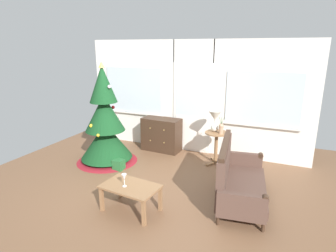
{
  "coord_description": "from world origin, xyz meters",
  "views": [
    {
      "loc": [
        2.01,
        -3.96,
        2.39
      ],
      "look_at": [
        0.05,
        0.55,
        1.0
      ],
      "focal_mm": 30.08,
      "sensor_mm": 36.0,
      "label": 1
    }
  ],
  "objects": [
    {
      "name": "side_table",
      "position": [
        0.73,
        1.51,
        0.49
      ],
      "size": [
        0.5,
        0.48,
        0.69
      ],
      "color": "#8E6642",
      "rests_on": "ground"
    },
    {
      "name": "coffee_table",
      "position": [
        0.0,
        -0.74,
        0.35
      ],
      "size": [
        0.89,
        0.6,
        0.41
      ],
      "color": "#8E6642",
      "rests_on": "ground"
    },
    {
      "name": "settee_sofa",
      "position": [
        1.37,
        0.22,
        0.38
      ],
      "size": [
        0.92,
        1.72,
        0.96
      ],
      "color": "#3D281C",
      "rests_on": "ground"
    },
    {
      "name": "dresser_cabinet",
      "position": [
        -0.66,
        1.79,
        0.39
      ],
      "size": [
        0.92,
        0.48,
        0.78
      ],
      "color": "#3D281C",
      "rests_on": "ground"
    },
    {
      "name": "wine_glass",
      "position": [
        -0.07,
        -0.79,
        0.55
      ],
      "size": [
        0.08,
        0.08,
        0.2
      ],
      "color": "silver",
      "rests_on": "coffee_table"
    },
    {
      "name": "back_wall_with_door",
      "position": [
        0.0,
        2.08,
        1.28
      ],
      "size": [
        5.2,
        0.14,
        2.55
      ],
      "color": "white",
      "rests_on": "ground"
    },
    {
      "name": "christmas_tree",
      "position": [
        -1.46,
        0.72,
        0.76
      ],
      "size": [
        1.29,
        1.29,
        2.11
      ],
      "color": "#4C331E",
      "rests_on": "ground"
    },
    {
      "name": "flower_vase",
      "position": [
        0.83,
        1.45,
        0.81
      ],
      "size": [
        0.11,
        0.1,
        0.35
      ],
      "color": "tan",
      "rests_on": "side_table"
    },
    {
      "name": "gift_box",
      "position": [
        -0.99,
        0.44,
        0.1
      ],
      "size": [
        0.21,
        0.19,
        0.21
      ],
      "primitive_type": "cube",
      "color": "#266633",
      "rests_on": "ground"
    },
    {
      "name": "table_lamp",
      "position": [
        0.67,
        1.55,
        0.98
      ],
      "size": [
        0.28,
        0.28,
        0.44
      ],
      "color": "silver",
      "rests_on": "side_table"
    },
    {
      "name": "ground_plane",
      "position": [
        0.0,
        0.0,
        0.0
      ],
      "size": [
        6.76,
        6.76,
        0.0
      ],
      "primitive_type": "plane",
      "color": "brown"
    }
  ]
}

